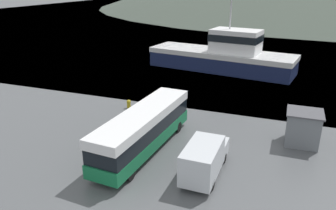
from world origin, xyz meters
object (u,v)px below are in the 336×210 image
object	(u,v)px
delivery_van	(205,158)
dock_kiosk	(303,128)
fishing_boat	(224,55)
tour_bus	(144,128)
storage_bin	(104,137)

from	to	relation	value
delivery_van	dock_kiosk	distance (m)	9.31
delivery_van	fishing_boat	xyz separation A→B (m)	(-4.39, 27.53, 0.92)
tour_bus	delivery_van	size ratio (longest dim) A/B	2.05
tour_bus	storage_bin	xyz separation A→B (m)	(-3.43, -0.20, -1.26)
delivery_van	storage_bin	xyz separation A→B (m)	(-8.59, 1.55, -0.73)
fishing_boat	tour_bus	bearing A→B (deg)	-172.43
delivery_van	dock_kiosk	world-z (taller)	dock_kiosk
tour_bus	delivery_van	bearing A→B (deg)	-14.85
tour_bus	storage_bin	world-z (taller)	tour_bus
delivery_van	storage_bin	size ratio (longest dim) A/B	4.32
tour_bus	dock_kiosk	world-z (taller)	tour_bus
fishing_boat	dock_kiosk	size ratio (longest dim) A/B	7.86
delivery_van	storage_bin	world-z (taller)	delivery_van
delivery_van	fishing_boat	distance (m)	27.89
dock_kiosk	tour_bus	bearing A→B (deg)	-154.87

